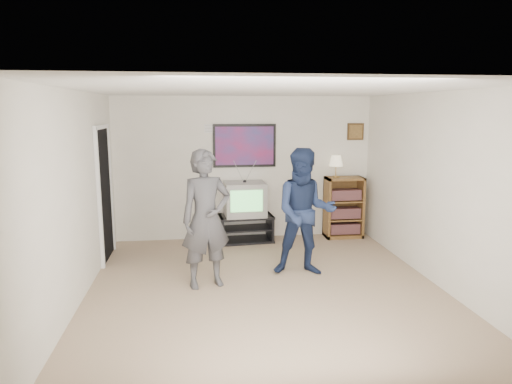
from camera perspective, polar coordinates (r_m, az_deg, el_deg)
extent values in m
cube|color=#826852|center=(5.94, 1.26, -12.20)|extent=(4.50, 5.00, 0.01)
cube|color=white|center=(5.50, 1.37, 12.65)|extent=(4.50, 5.00, 0.01)
cube|color=silver|center=(8.04, -1.45, 2.98)|extent=(4.50, 0.01, 2.50)
cube|color=silver|center=(5.69, -21.67, -0.80)|extent=(0.01, 5.00, 2.50)
cube|color=silver|center=(6.33, 21.86, 0.25)|extent=(0.01, 5.00, 2.50)
cube|color=black|center=(7.92, -1.30, -3.07)|extent=(0.97, 0.59, 0.04)
cube|color=black|center=(8.02, -1.29, -6.02)|extent=(0.97, 0.59, 0.04)
cube|color=black|center=(7.93, -4.42, -4.65)|extent=(0.08, 0.50, 0.46)
cube|color=black|center=(8.02, 1.80, -4.45)|extent=(0.08, 0.50, 0.46)
imported|color=#3D3C40|center=(5.87, -6.26, -3.38)|extent=(0.74, 0.59, 1.79)
imported|color=#192445|center=(6.30, 6.13, -2.54)|extent=(0.95, 0.79, 1.76)
cube|color=white|center=(5.95, -6.54, 0.44)|extent=(0.08, 0.13, 0.04)
cube|color=white|center=(6.49, 6.22, -1.36)|extent=(0.06, 0.12, 0.03)
cube|color=black|center=(7.97, -1.44, 5.81)|extent=(1.10, 0.03, 0.75)
cube|color=white|center=(7.92, -5.46, 7.91)|extent=(0.28, 0.02, 0.14)
cube|color=#311F0F|center=(8.41, 12.33, 7.38)|extent=(0.30, 0.03, 0.30)
cube|color=black|center=(7.27, -18.43, -0.33)|extent=(0.03, 0.85, 2.00)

